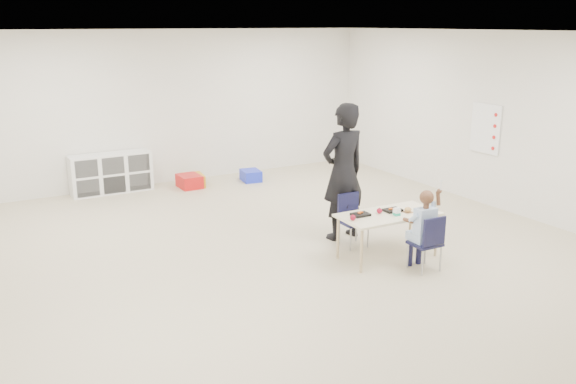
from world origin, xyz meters
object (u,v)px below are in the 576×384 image
table (387,235)px  adult (343,172)px  child (426,226)px  cubby_shelf (111,173)px  chair_near (425,242)px

table → adult: size_ratio=0.69×
table → child: 0.62m
cubby_shelf → adult: bearing=-60.9°
table → child: child is taller
chair_near → adult: size_ratio=0.37×
child → cubby_shelf: size_ratio=0.79×
table → adult: 1.11m
table → cubby_shelf: cubby_shelf is taller
table → chair_near: bearing=-74.5°
chair_near → child: 0.20m
child → table: bearing=105.5°
adult → cubby_shelf: bearing=-66.2°
chair_near → adult: (-0.21, 1.45, 0.59)m
table → adult: adult is taller
cubby_shelf → table: bearing=-64.9°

